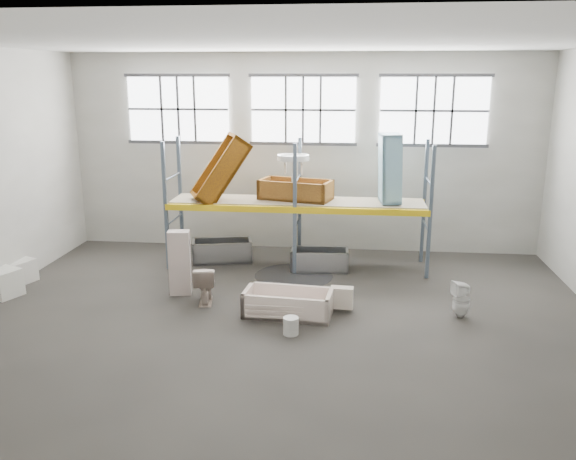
# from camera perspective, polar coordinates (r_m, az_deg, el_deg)

# --- Properties ---
(floor) EXTENTS (12.00, 10.00, 0.10)m
(floor) POSITION_cam_1_polar(r_m,az_deg,el_deg) (11.02, -0.87, -9.31)
(floor) COLOR #403D37
(floor) RESTS_ON ground
(ceiling) EXTENTS (12.00, 10.00, 0.10)m
(ceiling) POSITION_cam_1_polar(r_m,az_deg,el_deg) (10.08, -0.99, 18.20)
(ceiling) COLOR silver
(ceiling) RESTS_ON ground
(wall_back) EXTENTS (12.00, 0.10, 5.00)m
(wall_back) POSITION_cam_1_polar(r_m,az_deg,el_deg) (15.21, 1.49, 7.43)
(wall_back) COLOR #9F9E94
(wall_back) RESTS_ON ground
(wall_front) EXTENTS (12.00, 0.10, 5.00)m
(wall_front) POSITION_cam_1_polar(r_m,az_deg,el_deg) (5.45, -7.66, -6.34)
(wall_front) COLOR #B7B5A9
(wall_front) RESTS_ON ground
(window_left) EXTENTS (2.60, 0.04, 1.60)m
(window_left) POSITION_cam_1_polar(r_m,az_deg,el_deg) (15.60, -10.56, 11.43)
(window_left) COLOR white
(window_left) RESTS_ON wall_back
(window_mid) EXTENTS (2.60, 0.04, 1.60)m
(window_mid) POSITION_cam_1_polar(r_m,az_deg,el_deg) (15.00, 1.48, 11.54)
(window_mid) COLOR white
(window_mid) RESTS_ON wall_back
(window_right) EXTENTS (2.60, 0.04, 1.60)m
(window_right) POSITION_cam_1_polar(r_m,az_deg,el_deg) (15.07, 13.93, 11.14)
(window_right) COLOR white
(window_right) RESTS_ON wall_back
(rack_upright_la) EXTENTS (0.08, 0.08, 3.00)m
(rack_upright_la) POSITION_cam_1_polar(r_m,az_deg,el_deg) (13.89, -11.76, 2.22)
(rack_upright_la) COLOR slate
(rack_upright_la) RESTS_ON floor
(rack_upright_lb) EXTENTS (0.08, 0.08, 3.00)m
(rack_upright_lb) POSITION_cam_1_polar(r_m,az_deg,el_deg) (15.01, -10.36, 3.22)
(rack_upright_lb) COLOR slate
(rack_upright_lb) RESTS_ON floor
(rack_upright_ma) EXTENTS (0.08, 0.08, 3.00)m
(rack_upright_ma) POSITION_cam_1_polar(r_m,az_deg,el_deg) (13.28, 0.67, 1.95)
(rack_upright_ma) COLOR slate
(rack_upright_ma) RESTS_ON floor
(rack_upright_mb) EXTENTS (0.08, 0.08, 3.00)m
(rack_upright_mb) POSITION_cam_1_polar(r_m,az_deg,el_deg) (14.44, 1.14, 3.01)
(rack_upright_mb) COLOR slate
(rack_upright_mb) RESTS_ON floor
(rack_upright_ra) EXTENTS (0.08, 0.08, 3.00)m
(rack_upright_ra) POSITION_cam_1_polar(r_m,az_deg,el_deg) (13.33, 13.62, 1.58)
(rack_upright_ra) COLOR slate
(rack_upright_ra) RESTS_ON floor
(rack_upright_rb) EXTENTS (0.08, 0.08, 3.00)m
(rack_upright_rb) POSITION_cam_1_polar(r_m,az_deg,el_deg) (14.49, 13.05, 2.66)
(rack_upright_rb) COLOR slate
(rack_upright_rb) RESTS_ON floor
(rack_beam_front) EXTENTS (6.00, 0.10, 0.14)m
(rack_beam_front) POSITION_cam_1_polar(r_m,az_deg,el_deg) (13.28, 0.67, 1.95)
(rack_beam_front) COLOR yellow
(rack_beam_front) RESTS_ON floor
(rack_beam_back) EXTENTS (6.00, 0.10, 0.14)m
(rack_beam_back) POSITION_cam_1_polar(r_m,az_deg,el_deg) (14.44, 1.14, 3.01)
(rack_beam_back) COLOR yellow
(rack_beam_back) RESTS_ON floor
(shelf_deck) EXTENTS (5.90, 1.10, 0.03)m
(shelf_deck) POSITION_cam_1_polar(r_m,az_deg,el_deg) (13.84, 0.91, 2.83)
(shelf_deck) COLOR gray
(shelf_deck) RESTS_ON floor
(wet_patch) EXTENTS (1.80, 1.80, 0.00)m
(wet_patch) POSITION_cam_1_polar(r_m,az_deg,el_deg) (13.50, 0.56, -4.45)
(wet_patch) COLOR black
(wet_patch) RESTS_ON floor
(bathtub_beige) EXTENTS (1.72, 0.92, 0.49)m
(bathtub_beige) POSITION_cam_1_polar(r_m,az_deg,el_deg) (11.29, -0.01, -7.09)
(bathtub_beige) COLOR beige
(bathtub_beige) RESTS_ON floor
(cistern_spare) EXTENTS (0.45, 0.23, 0.42)m
(cistern_spare) POSITION_cam_1_polar(r_m,az_deg,el_deg) (11.51, 5.23, -6.52)
(cistern_spare) COLOR beige
(cistern_spare) RESTS_ON bathtub_beige
(sink_in_tub) EXTENTS (0.44, 0.44, 0.14)m
(sink_in_tub) POSITION_cam_1_polar(r_m,az_deg,el_deg) (11.34, 0.64, -7.44)
(sink_in_tub) COLOR beige
(sink_in_tub) RESTS_ON bathtub_beige
(toilet_beige) EXTENTS (0.56, 0.82, 0.77)m
(toilet_beige) POSITION_cam_1_polar(r_m,az_deg,el_deg) (11.99, -8.04, -5.17)
(toilet_beige) COLOR #C4AFA0
(toilet_beige) RESTS_ON floor
(cistern_tall) EXTENTS (0.48, 0.35, 1.36)m
(cistern_tall) POSITION_cam_1_polar(r_m,az_deg,el_deg) (12.42, -10.43, -3.14)
(cistern_tall) COLOR beige
(cistern_tall) RESTS_ON floor
(toilet_white) EXTENTS (0.40, 0.40, 0.71)m
(toilet_white) POSITION_cam_1_polar(r_m,az_deg,el_deg) (11.63, 16.43, -6.46)
(toilet_white) COLOR white
(toilet_white) RESTS_ON floor
(steel_tub_left) EXTENTS (1.55, 0.99, 0.52)m
(steel_tub_left) POSITION_cam_1_polar(r_m,az_deg,el_deg) (14.57, -6.38, -2.00)
(steel_tub_left) COLOR #9C9EA3
(steel_tub_left) RESTS_ON floor
(steel_tub_right) EXTENTS (1.36, 0.67, 0.49)m
(steel_tub_right) POSITION_cam_1_polar(r_m,az_deg,el_deg) (13.87, 3.07, -2.88)
(steel_tub_right) COLOR #A5A8AC
(steel_tub_right) RESTS_ON floor
(rust_tub_flat) EXTENTS (1.82, 1.19, 0.47)m
(rust_tub_flat) POSITION_cam_1_polar(r_m,az_deg,el_deg) (13.93, 0.74, 3.91)
(rust_tub_flat) COLOR #976320
(rust_tub_flat) RESTS_ON shelf_deck
(rust_tub_tilted) EXTENTS (1.60, 1.30, 1.70)m
(rust_tub_tilted) POSITION_cam_1_polar(r_m,az_deg,el_deg) (13.92, -6.52, 5.80)
(rust_tub_tilted) COLOR #925509
(rust_tub_tilted) RESTS_ON shelf_deck
(sink_on_shelf) EXTENTS (0.76, 0.60, 0.65)m
(sink_on_shelf) POSITION_cam_1_polar(r_m,az_deg,el_deg) (13.54, 0.50, 4.78)
(sink_on_shelf) COLOR white
(sink_on_shelf) RESTS_ON rust_tub_flat
(blue_tub_upright) EXTENTS (0.56, 0.78, 1.58)m
(blue_tub_upright) POSITION_cam_1_polar(r_m,az_deg,el_deg) (13.63, 9.84, 5.91)
(blue_tub_upright) COLOR #81B4CB
(blue_tub_upright) RESTS_ON shelf_deck
(bucket) EXTENTS (0.30, 0.30, 0.32)m
(bucket) POSITION_cam_1_polar(r_m,az_deg,el_deg) (10.53, 0.28, -9.27)
(bucket) COLOR silver
(bucket) RESTS_ON floor
(carton_near) EXTENTS (0.83, 0.78, 0.57)m
(carton_near) POSITION_cam_1_polar(r_m,az_deg,el_deg) (13.60, -25.90, -4.60)
(carton_near) COLOR silver
(carton_near) RESTS_ON floor
(carton_far) EXTENTS (0.77, 0.77, 0.50)m
(carton_far) POSITION_cam_1_polar(r_m,az_deg,el_deg) (14.35, -24.68, -3.62)
(carton_far) COLOR beige
(carton_far) RESTS_ON floor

